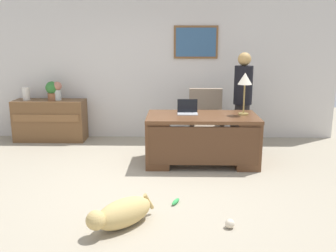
{
  "coord_description": "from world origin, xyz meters",
  "views": [
    {
      "loc": [
        0.38,
        -4.73,
        1.92
      ],
      "look_at": [
        0.26,
        0.3,
        0.75
      ],
      "focal_mm": 39.52,
      "sensor_mm": 36.0,
      "label": 1
    }
  ],
  "objects": [
    {
      "name": "ground_plane",
      "position": [
        0.0,
        0.0,
        0.0
      ],
      "size": [
        12.0,
        12.0,
        0.0
      ],
      "primitive_type": "plane",
      "color": "#9E937F"
    },
    {
      "name": "back_wall",
      "position": [
        0.01,
        2.6,
        1.35
      ],
      "size": [
        7.0,
        0.16,
        2.7
      ],
      "color": "silver",
      "rests_on": "ground_plane"
    },
    {
      "name": "desk",
      "position": [
        0.78,
        0.91,
        0.42
      ],
      "size": [
        1.73,
        0.92,
        0.78
      ],
      "color": "brown",
      "rests_on": "ground_plane"
    },
    {
      "name": "credenza",
      "position": [
        -2.08,
        2.25,
        0.4
      ],
      "size": [
        1.35,
        0.5,
        0.79
      ],
      "color": "brown",
      "rests_on": "ground_plane"
    },
    {
      "name": "armchair",
      "position": [
        0.92,
        1.85,
        0.48
      ],
      "size": [
        0.6,
        0.59,
        1.06
      ],
      "color": "gray",
      "rests_on": "ground_plane"
    },
    {
      "name": "person_standing",
      "position": [
        1.54,
        1.71,
        0.89
      ],
      "size": [
        0.32,
        0.32,
        1.72
      ],
      "color": "#262323",
      "rests_on": "ground_plane"
    },
    {
      "name": "dog_lying",
      "position": [
        -0.19,
        -1.19,
        0.15
      ],
      "size": [
        0.7,
        0.7,
        0.3
      ],
      "color": "tan",
      "rests_on": "ground_plane"
    },
    {
      "name": "laptop",
      "position": [
        0.56,
        1.06,
        0.83
      ],
      "size": [
        0.32,
        0.22,
        0.22
      ],
      "color": "#B2B5BA",
      "rests_on": "desk"
    },
    {
      "name": "desk_lamp",
      "position": [
        1.43,
        0.99,
        1.3
      ],
      "size": [
        0.22,
        0.22,
        0.66
      ],
      "color": "#9E8447",
      "rests_on": "desk"
    },
    {
      "name": "vase_with_flowers",
      "position": [
        -1.9,
        2.25,
        0.99
      ],
      "size": [
        0.17,
        0.17,
        0.36
      ],
      "color": "#BAC1BD",
      "rests_on": "credenza"
    },
    {
      "name": "vase_empty",
      "position": [
        -2.51,
        2.25,
        0.92
      ],
      "size": [
        0.14,
        0.14,
        0.25
      ],
      "primitive_type": "cylinder",
      "color": "silver",
      "rests_on": "credenza"
    },
    {
      "name": "potted_plant",
      "position": [
        -2.0,
        2.25,
        0.99
      ],
      "size": [
        0.24,
        0.24,
        0.36
      ],
      "color": "brown",
      "rests_on": "credenza"
    },
    {
      "name": "dog_toy_ball",
      "position": [
        0.94,
        -1.18,
        0.05
      ],
      "size": [
        0.1,
        0.1,
        0.1
      ],
      "primitive_type": "sphere",
      "color": "beige",
      "rests_on": "ground_plane"
    },
    {
      "name": "dog_toy_bone",
      "position": [
        0.38,
        -0.6,
        0.03
      ],
      "size": [
        0.12,
        0.19,
        0.05
      ],
      "primitive_type": "ellipsoid",
      "rotation": [
        0.0,
        0.0,
        4.3
      ],
      "color": "green",
      "rests_on": "ground_plane"
    }
  ]
}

